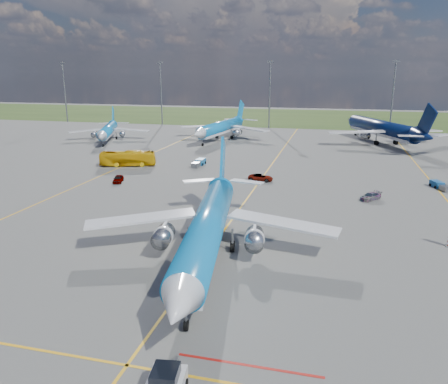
% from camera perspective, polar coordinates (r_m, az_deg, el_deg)
% --- Properties ---
extents(ground, '(400.00, 400.00, 0.00)m').
position_cam_1_polar(ground, '(48.55, -1.94, -7.73)').
color(ground, '#595957').
rests_on(ground, ground).
extents(grass_strip, '(400.00, 80.00, 0.01)m').
position_cam_1_polar(grass_strip, '(194.18, 10.61, 9.56)').
color(grass_strip, '#2D4719').
rests_on(grass_strip, ground).
extents(taxiway_lines, '(60.25, 160.00, 0.02)m').
position_cam_1_polar(taxiway_lines, '(74.12, 4.14, 0.48)').
color(taxiway_lines, '#F1AC14').
rests_on(taxiway_lines, ground).
extents(floodlight_masts, '(202.20, 0.50, 22.70)m').
position_cam_1_polar(floodlight_masts, '(152.99, 13.60, 12.59)').
color(floodlight_masts, slate).
rests_on(floodlight_masts, ground).
extents(bg_jet_nw, '(34.53, 38.91, 8.44)m').
position_cam_1_polar(bg_jet_nw, '(130.38, -14.84, 6.52)').
color(bg_jet_nw, '#0D78C2').
rests_on(bg_jet_nw, ground).
extents(bg_jet_nnw, '(34.27, 42.09, 10.07)m').
position_cam_1_polar(bg_jet_nnw, '(128.04, -0.39, 6.88)').
color(bg_jet_nnw, '#0D78C2').
rests_on(bg_jet_nnw, ground).
extents(bg_jet_n, '(50.00, 55.52, 11.89)m').
position_cam_1_polar(bg_jet_n, '(129.03, 19.72, 6.04)').
color(bg_jet_n, '#071640').
rests_on(bg_jet_n, ground).
extents(main_airliner, '(35.68, 43.42, 10.27)m').
position_cam_1_polar(main_airliner, '(46.51, -2.14, -8.82)').
color(main_airliner, '#0D78C2').
rests_on(main_airliner, ground).
extents(apron_bus, '(11.73, 6.11, 3.19)m').
position_cam_1_polar(apron_bus, '(93.61, -12.46, 4.31)').
color(apron_bus, '#E6B20D').
rests_on(apron_bus, ground).
extents(service_car_a, '(2.51, 4.03, 1.28)m').
position_cam_1_polar(service_car_a, '(80.07, -13.65, 1.68)').
color(service_car_a, '#999999').
rests_on(service_car_a, ground).
extents(service_car_b, '(4.52, 2.19, 1.24)m').
position_cam_1_polar(service_car_b, '(79.20, 4.81, 1.90)').
color(service_car_b, '#999999').
rests_on(service_car_b, ground).
extents(service_car_c, '(3.75, 4.04, 1.14)m').
position_cam_1_polar(service_car_c, '(70.87, 18.60, -0.54)').
color(service_car_c, '#999999').
rests_on(service_car_c, ground).
extents(baggage_tug_c, '(1.66, 5.49, 1.22)m').
position_cam_1_polar(baggage_tug_c, '(92.20, -3.31, 3.83)').
color(baggage_tug_c, '#1A619C').
rests_on(baggage_tug_c, ground).
extents(baggage_tug_e, '(2.83, 4.97, 1.08)m').
position_cam_1_polar(baggage_tug_e, '(82.15, 26.36, 0.73)').
color(baggage_tug_e, '#185391').
rests_on(baggage_tug_e, ground).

